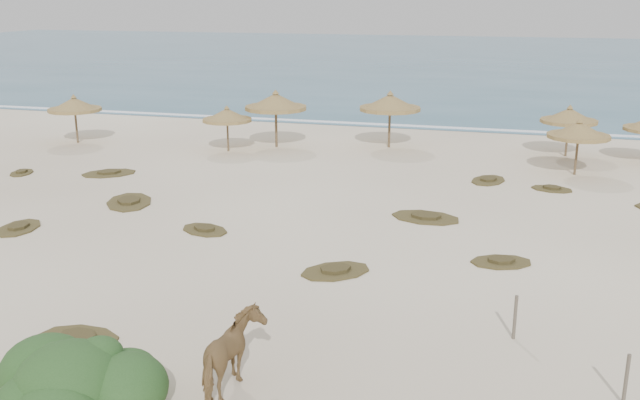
# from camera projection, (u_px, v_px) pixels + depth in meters

# --- Properties ---
(ground) EXTENTS (160.00, 160.00, 0.00)m
(ground) POSITION_uv_depth(u_px,v_px,m) (285.00, 287.00, 19.88)
(ground) COLOR #F7EBCB
(ground) RESTS_ON ground
(ocean) EXTENTS (200.00, 100.00, 0.01)m
(ocean) POSITION_uv_depth(u_px,v_px,m) (471.00, 59.00, 89.30)
(ocean) COLOR #265873
(ocean) RESTS_ON ground
(foam_line) EXTENTS (70.00, 0.60, 0.01)m
(foam_line) POSITION_uv_depth(u_px,v_px,m) (416.00, 126.00, 43.95)
(foam_line) COLOR white
(foam_line) RESTS_ON ground
(palapa_0) EXTENTS (3.27, 3.27, 2.67)m
(palapa_0) POSITION_uv_depth(u_px,v_px,m) (74.00, 105.00, 38.60)
(palapa_0) COLOR brown
(palapa_0) RESTS_ON ground
(palapa_1) EXTENTS (4.05, 4.05, 3.07)m
(palapa_1) POSITION_uv_depth(u_px,v_px,m) (276.00, 102.00, 37.43)
(palapa_1) COLOR brown
(palapa_1) RESTS_ON ground
(palapa_2) EXTENTS (3.33, 3.33, 2.39)m
(palapa_2) POSITION_uv_depth(u_px,v_px,m) (227.00, 116.00, 36.55)
(palapa_2) COLOR brown
(palapa_2) RESTS_ON ground
(palapa_3) EXTENTS (3.87, 3.87, 3.03)m
(palapa_3) POSITION_uv_depth(u_px,v_px,m) (390.00, 103.00, 37.34)
(palapa_3) COLOR brown
(palapa_3) RESTS_ON ground
(palapa_4) EXTENTS (3.24, 3.24, 2.61)m
(palapa_4) POSITION_uv_depth(u_px,v_px,m) (569.00, 116.00, 35.33)
(palapa_4) COLOR brown
(palapa_4) RESTS_ON ground
(palapa_5) EXTENTS (3.64, 3.64, 2.59)m
(palapa_5) POSITION_uv_depth(u_px,v_px,m) (579.00, 131.00, 31.69)
(palapa_5) COLOR brown
(palapa_5) RESTS_ON ground
(horse) EXTENTS (0.89, 1.93, 1.63)m
(horse) POSITION_uv_depth(u_px,v_px,m) (233.00, 355.00, 14.49)
(horse) COLOR olive
(horse) RESTS_ON ground
(fence_post_near) EXTENTS (0.11, 0.11, 1.10)m
(fence_post_near) POSITION_uv_depth(u_px,v_px,m) (515.00, 317.00, 16.78)
(fence_post_near) COLOR brown
(fence_post_near) RESTS_ON ground
(fence_post_far) EXTENTS (0.10, 0.10, 1.10)m
(fence_post_far) POSITION_uv_depth(u_px,v_px,m) (626.00, 379.00, 14.09)
(fence_post_far) COLOR brown
(fence_post_far) RESTS_ON ground
(bush) EXTENTS (3.62, 3.19, 1.62)m
(bush) POSITION_uv_depth(u_px,v_px,m) (73.00, 385.00, 13.91)
(bush) COLOR #325926
(bush) RESTS_ON ground
(scrub_0) EXTENTS (1.66, 2.23, 0.16)m
(scrub_0) POSITION_uv_depth(u_px,v_px,m) (19.00, 227.00, 24.81)
(scrub_0) COLOR brown
(scrub_0) RESTS_ON ground
(scrub_1) EXTENTS (2.75, 3.16, 0.16)m
(scrub_1) POSITION_uv_depth(u_px,v_px,m) (129.00, 202.00, 27.89)
(scrub_1) COLOR brown
(scrub_1) RESTS_ON ground
(scrub_2) EXTENTS (2.19, 1.85, 0.16)m
(scrub_2) POSITION_uv_depth(u_px,v_px,m) (205.00, 229.00, 24.60)
(scrub_2) COLOR brown
(scrub_2) RESTS_ON ground
(scrub_3) EXTENTS (2.77, 2.03, 0.16)m
(scrub_3) POSITION_uv_depth(u_px,v_px,m) (426.00, 217.00, 25.97)
(scrub_3) COLOR brown
(scrub_3) RESTS_ON ground
(scrub_4) EXTENTS (2.19, 1.79, 0.16)m
(scrub_4) POSITION_uv_depth(u_px,v_px,m) (501.00, 261.00, 21.66)
(scrub_4) COLOR brown
(scrub_4) RESTS_ON ground
(scrub_6) EXTENTS (2.88, 2.66, 0.16)m
(scrub_6) POSITION_uv_depth(u_px,v_px,m) (109.00, 173.00, 32.34)
(scrub_6) COLOR brown
(scrub_6) RESTS_ON ground
(scrub_7) EXTENTS (1.92, 2.37, 0.16)m
(scrub_7) POSITION_uv_depth(u_px,v_px,m) (488.00, 180.00, 31.12)
(scrub_7) COLOR brown
(scrub_7) RESTS_ON ground
(scrub_8) EXTENTS (1.32, 1.66, 0.16)m
(scrub_8) POSITION_uv_depth(u_px,v_px,m) (22.00, 172.00, 32.43)
(scrub_8) COLOR brown
(scrub_8) RESTS_ON ground
(scrub_9) EXTENTS (2.56, 2.46, 0.16)m
(scrub_9) POSITION_uv_depth(u_px,v_px,m) (335.00, 271.00, 20.95)
(scrub_9) COLOR brown
(scrub_9) RESTS_ON ground
(scrub_10) EXTENTS (1.87, 1.40, 0.16)m
(scrub_10) POSITION_uv_depth(u_px,v_px,m) (552.00, 189.00, 29.75)
(scrub_10) COLOR brown
(scrub_10) RESTS_ON ground
(scrub_11) EXTENTS (2.11, 1.41, 0.16)m
(scrub_11) POSITION_uv_depth(u_px,v_px,m) (78.00, 338.00, 16.85)
(scrub_11) COLOR brown
(scrub_11) RESTS_ON ground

